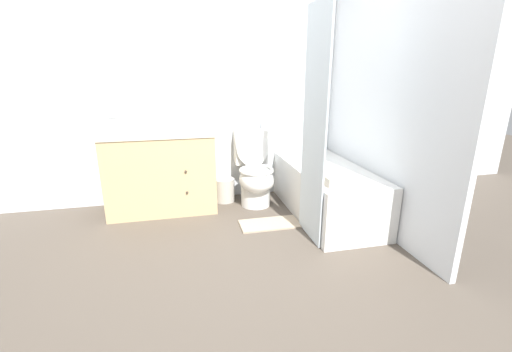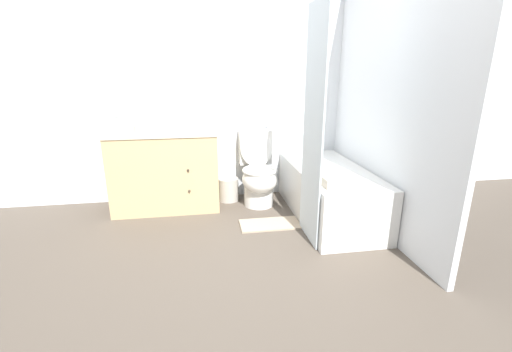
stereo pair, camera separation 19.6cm
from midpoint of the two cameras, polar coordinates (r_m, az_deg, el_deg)
The scene contains 13 objects.
ground_plane at distance 2.71m, azimuth -1.83°, elevation -15.27°, with size 14.00×14.00×0.00m, color brown.
wall_back at distance 3.94m, azimuth -7.03°, elevation 14.17°, with size 8.00×0.06×2.50m.
wall_right at distance 3.53m, azimuth 16.99°, elevation 13.18°, with size 0.05×2.64×2.50m.
vanity_cabinet at distance 3.77m, azimuth -16.94°, elevation 0.75°, with size 1.12×0.57×0.85m.
sink_faucet at distance 3.85m, azimuth -17.39°, elevation 7.97°, with size 0.14×0.12×0.12m.
toilet at distance 3.79m, azimuth -1.68°, elevation 0.40°, with size 0.38×0.63×0.83m.
bathtub at distance 3.62m, azimuth 10.02°, elevation -2.36°, with size 0.68×1.53×0.51m.
shower_curtain at distance 2.90m, azimuth 7.76°, elevation 7.80°, with size 0.01×0.49×1.97m.
wastebasket at distance 3.97m, azimuth -6.67°, elevation -2.33°, with size 0.23×0.23×0.27m.
tissue_box at distance 3.69m, azimuth -12.97°, elevation 8.04°, with size 0.13×0.13×0.10m.
hand_towel_folded at distance 3.59m, azimuth -23.84°, elevation 6.81°, with size 0.27×0.13×0.09m.
bath_towel_folded at distance 3.03m, azimuth 11.91°, elevation -0.56°, with size 0.29×0.23×0.08m.
bath_mat at distance 3.40m, azimuth 0.64°, elevation -8.00°, with size 0.58×0.28×0.02m.
Camera 1 is at (-0.53, -2.22, 1.46)m, focal length 24.00 mm.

